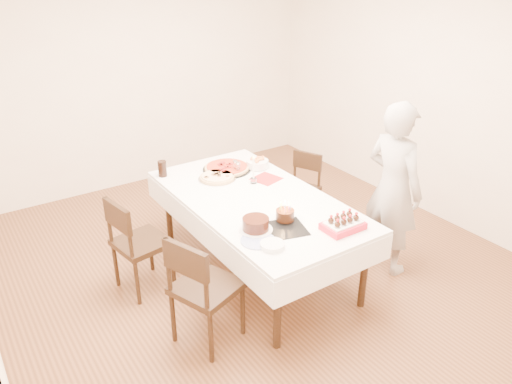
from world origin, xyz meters
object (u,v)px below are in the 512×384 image
taper_candle (253,169)px  birthday_cake (285,211)px  chair_right_savory (300,190)px  strawberry_box (343,225)px  dining_table (256,235)px  person (393,189)px  pasta_bowl (257,164)px  chair_left_dessert (207,287)px  chair_left_savory (142,243)px  pizza_pepperoni (227,168)px  cola_glass (162,169)px  pizza_white (217,177)px  layer_cake (256,224)px

taper_candle → birthday_cake: (-0.19, -0.75, -0.05)m
chair_right_savory → taper_candle: bearing=171.3°
chair_right_savory → taper_candle: 0.92m
birthday_cake → strawberry_box: 0.47m
dining_table → chair_right_savory: chair_right_savory is taller
birthday_cake → strawberry_box: size_ratio=0.46×
dining_table → chair_right_savory: 1.02m
person → pasta_bowl: person is taller
chair_left_dessert → chair_right_savory: bearing=-168.6°
person → strawberry_box: bearing=102.5°
dining_table → chair_left_dessert: size_ratio=2.28×
chair_left_savory → taper_candle: 1.21m
chair_left_savory → pizza_pepperoni: chair_left_savory is taller
pasta_bowl → birthday_cake: 1.12m
chair_left_dessert → birthday_cake: 0.87m
chair_right_savory → pasta_bowl: (-0.50, 0.07, 0.40)m
taper_candle → cola_glass: 0.89m
chair_left_dessert → pizza_white: bearing=-143.8°
pasta_bowl → birthday_cake: size_ratio=1.49×
dining_table → birthday_cake: bearing=-94.2°
pizza_white → taper_candle: taper_candle is taller
pizza_white → pasta_bowl: pasta_bowl is taller
dining_table → cola_glass: cola_glass is taller
cola_glass → strawberry_box: size_ratio=0.48×
taper_candle → cola_glass: bearing=135.7°
person → strawberry_box: size_ratio=4.99×
person → birthday_cake: 1.10m
pasta_bowl → chair_right_savory: bearing=-8.2°
pizza_white → chair_left_savory: bearing=-166.9°
cola_glass → pizza_white: bearing=-42.4°
chair_right_savory → person: bearing=-106.5°
dining_table → strawberry_box: (0.26, -0.83, 0.42)m
chair_left_dessert → cola_glass: bearing=-123.0°
layer_cake → birthday_cake: bearing=-0.7°
layer_cake → birthday_cake: birthday_cake is taller
pasta_bowl → birthday_cake: (-0.43, -1.04, 0.04)m
dining_table → birthday_cake: birthday_cake is taller
pizza_white → layer_cake: (-0.23, -1.00, 0.03)m
person → cola_glass: bearing=42.9°
chair_right_savory → pizza_white: bearing=152.4°
pizza_pepperoni → layer_cake: bearing=-110.3°
chair_left_savory → strawberry_box: size_ratio=2.79×
pizza_pepperoni → cola_glass: 0.63m
chair_left_dessert → person: (1.87, -0.06, 0.33)m
layer_cake → chair_left_dessert: bearing=-169.5°
cola_glass → chair_left_savory: bearing=-130.3°
pizza_white → layer_cake: 1.03m
dining_table → chair_left_dessert: 0.99m
birthday_cake → strawberry_box: (0.30, -0.36, -0.05)m
dining_table → taper_candle: bearing=60.4°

